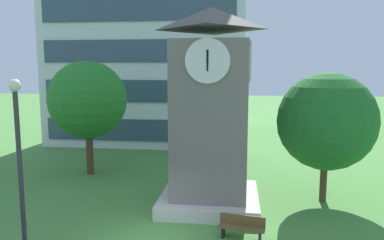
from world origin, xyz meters
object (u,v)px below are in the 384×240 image
tree_streetside (88,100)px  tree_near_tower (326,121)px  street_lamp (20,162)px  park_bench (242,227)px  clock_tower (210,121)px

tree_streetside → tree_near_tower: bearing=-13.3°
tree_streetside → street_lamp: bearing=-76.4°
tree_near_tower → tree_streetside: (-13.47, 3.18, 0.65)m
park_bench → street_lamp: 8.39m
clock_tower → tree_streetside: 9.05m
street_lamp → park_bench: bearing=31.3°
park_bench → tree_streetside: size_ratio=0.26×
street_lamp → tree_near_tower: size_ratio=0.98×
tree_streetside → park_bench: bearing=-39.7°
park_bench → tree_near_tower: tree_near_tower is taller
clock_tower → park_bench: 5.23m
street_lamp → tree_near_tower: 13.67m
clock_tower → tree_near_tower: 5.71m
street_lamp → tree_streetside: 12.14m
park_bench → tree_streetside: bearing=140.3°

